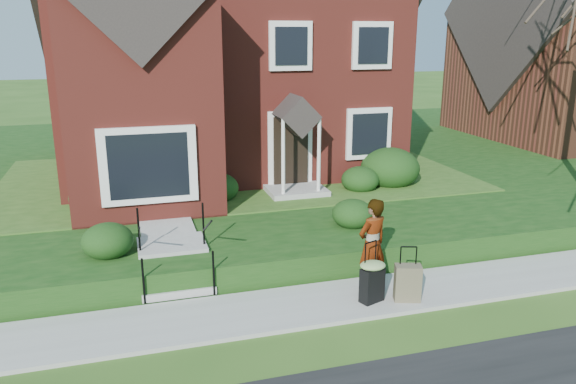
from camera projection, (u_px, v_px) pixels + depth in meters
name	position (u px, v px, depth m)	size (l,w,h in m)	color
ground	(320.00, 306.00, 10.54)	(120.00, 120.00, 0.00)	#2D5119
sidewalk	(320.00, 304.00, 10.53)	(60.00, 1.60, 0.08)	#9E9B93
terrace	(323.00, 158.00, 21.60)	(44.00, 20.00, 0.60)	#13390F
walkway	(162.00, 208.00, 14.30)	(1.20, 6.00, 0.06)	#9E9B93
main_house	(216.00, 23.00, 17.92)	(10.40, 10.20, 9.40)	maroon
front_steps	(174.00, 260.00, 11.43)	(1.40, 2.02, 1.50)	#9E9B93
foundation_shrubs	(303.00, 180.00, 15.21)	(9.83, 4.82, 1.22)	black
woman	(372.00, 244.00, 10.83)	(0.67, 0.44, 1.84)	#999999
suitcase_black	(372.00, 279.00, 10.41)	(0.59, 0.54, 1.18)	black
suitcase_olive	(408.00, 283.00, 10.49)	(0.55, 0.41, 1.05)	brown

